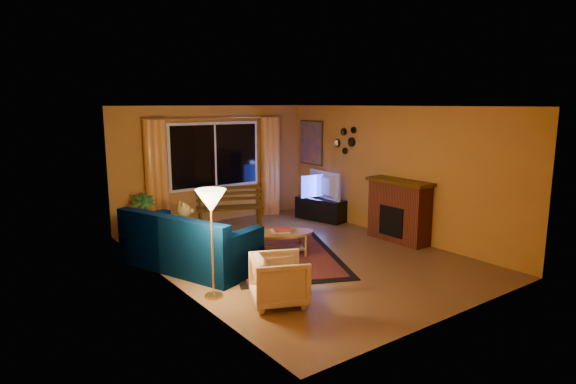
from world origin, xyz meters
TOP-DOWN VIEW (x-y plane):
  - floor at (0.00, 0.00)m, footprint 4.50×6.00m
  - ceiling at (0.00, 0.00)m, footprint 4.50×6.00m
  - wall_back at (0.00, 3.01)m, footprint 4.50×0.02m
  - wall_left at (-2.26, 0.00)m, footprint 0.02×6.00m
  - wall_right at (2.26, 0.00)m, footprint 0.02×6.00m
  - window at (0.00, 2.94)m, footprint 2.00×0.02m
  - curtain_rod at (0.00, 2.90)m, footprint 3.20×0.03m
  - curtain_left at (-1.35, 2.88)m, footprint 0.36×0.36m
  - curtain_right at (1.35, 2.88)m, footprint 0.36×0.36m
  - bench at (0.01, 2.37)m, footprint 1.41×0.89m
  - potted_plant at (-1.75, 2.58)m, footprint 0.50×0.50m
  - sofa at (-1.75, 0.52)m, footprint 1.67×2.41m
  - dog at (-1.70, 1.02)m, footprint 0.45×0.52m
  - armchair at (-1.40, -1.45)m, footprint 0.86×0.88m
  - floor_lamp at (-2.00, -0.76)m, footprint 0.29×0.29m
  - rug at (-0.22, 0.14)m, footprint 2.74×3.25m
  - coffee_table at (-0.25, 0.17)m, footprint 1.47×1.47m
  - tv_console at (1.92, 1.72)m, footprint 0.65×1.21m
  - television at (1.92, 1.72)m, footprint 0.20×1.05m
  - fireplace at (2.05, -0.40)m, footprint 0.40×1.20m
  - mirror_cluster at (2.21, 1.30)m, footprint 0.06×0.60m
  - painting at (2.22, 2.45)m, footprint 0.04×0.76m

SIDE VIEW (x-z plane):
  - floor at x=0.00m, z-range -0.02..0.00m
  - rug at x=-0.22m, z-range 0.00..0.02m
  - bench at x=0.01m, z-range 0.00..0.41m
  - coffee_table at x=-0.25m, z-range 0.00..0.41m
  - tv_console at x=1.92m, z-range 0.00..0.48m
  - armchair at x=-1.40m, z-range 0.00..0.70m
  - potted_plant at x=-1.75m, z-range 0.00..0.85m
  - sofa at x=-1.75m, z-range 0.00..0.90m
  - fireplace at x=2.05m, z-range 0.00..1.10m
  - dog at x=-1.70m, z-range 0.44..0.92m
  - floor_lamp at x=-2.00m, z-range 0.00..1.46m
  - television at x=1.92m, z-range 0.48..1.08m
  - curtain_left at x=-1.35m, z-range 0.00..2.24m
  - curtain_right at x=1.35m, z-range 0.00..2.24m
  - wall_back at x=0.00m, z-range 0.00..2.50m
  - wall_left at x=-2.26m, z-range 0.00..2.50m
  - wall_right at x=2.26m, z-range 0.00..2.50m
  - window at x=0.00m, z-range 0.80..2.10m
  - painting at x=2.22m, z-range 1.17..2.13m
  - mirror_cluster at x=2.21m, z-range 1.52..2.08m
  - curtain_rod at x=0.00m, z-range 2.23..2.27m
  - ceiling at x=0.00m, z-range 2.50..2.52m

